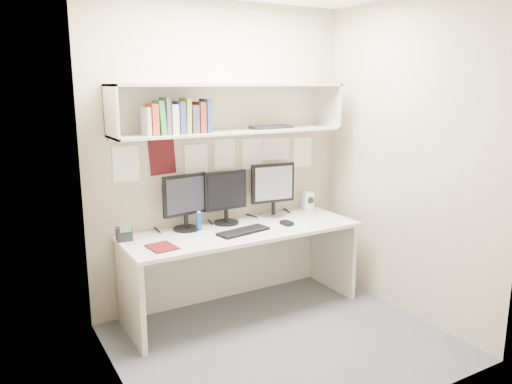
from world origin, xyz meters
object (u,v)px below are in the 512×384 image
desk (242,270)px  maroon_notebook (162,247)px  monitor_center (226,195)px  speaker (308,201)px  desk_phone (124,234)px  monitor_right (273,188)px  monitor_left (185,200)px  keyboard (243,231)px

desk → maroon_notebook: (-0.75, -0.14, 0.37)m
monitor_center → speaker: monitor_center is taller
monitor_center → maroon_notebook: 0.83m
desk → desk_phone: desk_phone is taller
monitor_right → desk_phone: bearing=-172.1°
monitor_left → speaker: monitor_left is taller
monitor_left → maroon_notebook: 0.55m
desk → keyboard: keyboard is taller
monitor_left → desk_phone: (-0.53, -0.04, -0.20)m
monitor_right → speaker: (0.40, 0.00, -0.17)m
desk → monitor_left: (-0.41, 0.22, 0.62)m
maroon_notebook → desk: bearing=4.1°
speaker → desk_phone: (-1.78, -0.05, -0.04)m
desk_phone → keyboard: bearing=-11.5°
keyboard → monitor_left: bearing=129.2°
desk_phone → maroon_notebook: bearing=-53.3°
speaker → monitor_center: bearing=-168.4°
monitor_center → monitor_right: size_ratio=0.95×
keyboard → speaker: 0.94m
keyboard → maroon_notebook: 0.71m
monitor_right → speaker: bearing=6.7°
monitor_left → monitor_center: 0.37m
desk → monitor_center: size_ratio=4.33×
desk → desk_phone: 1.04m
keyboard → maroon_notebook: bearing=173.2°
monitor_right → keyboard: monitor_right is taller
desk → speaker: bearing=14.9°
desk_phone → speaker: bearing=7.2°
desk → monitor_left: bearing=151.9°
desk → monitor_center: bearing=100.1°
speaker → desk_phone: size_ratio=1.31×
speaker → monitor_right: bearing=-168.1°
monitor_right → desk_phone: monitor_right is taller
monitor_left → maroon_notebook: (-0.34, -0.36, -0.25)m
maroon_notebook → desk_phone: size_ratio=1.61×
speaker → maroon_notebook: size_ratio=0.81×
monitor_center → desk_phone: 0.92m
maroon_notebook → speaker: bearing=6.5°
monitor_center → speaker: size_ratio=2.52×
monitor_center → keyboard: size_ratio=1.04×
desk → speaker: speaker is taller
monitor_right → monitor_left: bearing=-173.9°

